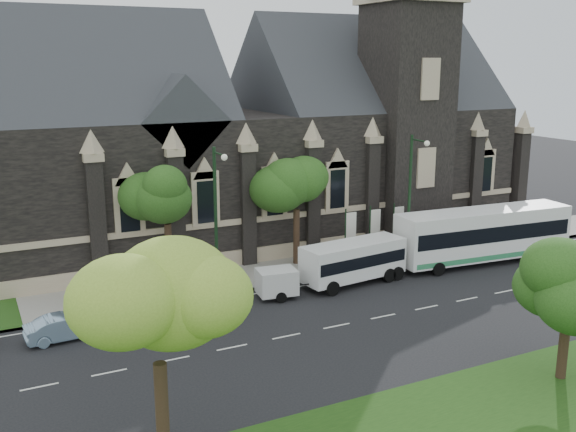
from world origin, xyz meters
TOP-DOWN VIEW (x-y plane):
  - ground at (0.00, 0.00)m, footprint 160.00×160.00m
  - sidewalk at (0.00, 9.50)m, footprint 80.00×5.00m
  - museum at (5.12, 18.78)m, footprint 40.00×17.70m
  - tree_park_near at (-11.77, -8.77)m, footprint 4.42×4.42m
  - tree_park_east at (6.18, -9.32)m, footprint 3.40×3.40m
  - tree_walk_right at (3.21, 10.71)m, footprint 4.08×4.08m
  - tree_walk_left at (-5.80, 10.70)m, footprint 3.91×3.91m
  - street_lamp_near at (10.00, 7.09)m, footprint 0.36×1.88m
  - street_lamp_mid at (-4.00, 7.09)m, footprint 0.36×1.88m
  - banner_flag_left at (6.29, 9.00)m, footprint 0.90×0.10m
  - banner_flag_center at (8.29, 9.00)m, footprint 0.90×0.10m
  - banner_flag_right at (10.29, 9.00)m, footprint 0.90×0.10m
  - tour_coach at (14.96, 5.25)m, footprint 13.15×3.81m
  - shuttle_bus at (4.49, 5.52)m, footprint 7.19×3.17m
  - box_trailer at (-1.00, 5.30)m, footprint 3.39×2.01m
  - sedan at (-13.16, 4.72)m, footprint 4.07×1.64m
  - car_far_red at (-8.41, 4.78)m, footprint 4.61×2.08m

SIDE VIEW (x-z plane):
  - ground at x=0.00m, z-range 0.00..0.00m
  - sidewalk at x=0.00m, z-range 0.00..0.15m
  - sedan at x=-13.16m, z-range 0.00..1.32m
  - car_far_red at x=-8.41m, z-range 0.00..1.53m
  - box_trailer at x=-1.00m, z-range 0.12..1.88m
  - shuttle_bus at x=4.49m, z-range 0.22..2.91m
  - tour_coach at x=14.96m, z-range 0.16..3.95m
  - banner_flag_left at x=6.29m, z-range 0.38..4.38m
  - banner_flag_center at x=8.29m, z-range 0.38..4.38m
  - banner_flag_right at x=10.29m, z-range 0.38..4.38m
  - tree_park_east at x=6.18m, z-range 1.48..7.76m
  - street_lamp_near at x=10.00m, z-range 0.61..9.61m
  - street_lamp_mid at x=-4.00m, z-range 0.61..9.61m
  - tree_walk_left at x=-5.80m, z-range 1.91..9.55m
  - tree_walk_right at x=3.21m, z-range 1.92..9.72m
  - tree_park_near at x=-11.77m, z-range 2.14..10.70m
  - museum at x=5.12m, z-range -6.78..23.12m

